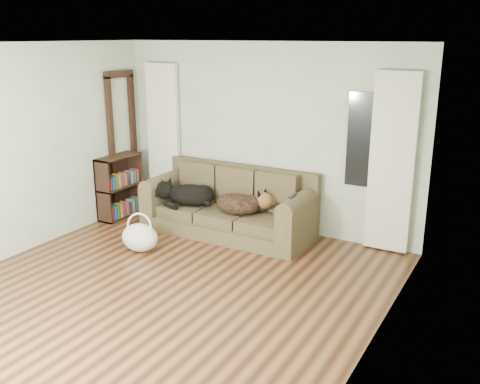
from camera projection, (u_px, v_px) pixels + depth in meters
The scene contains 15 objects.
floor at pixel (158, 295), 5.73m from camera, with size 5.00×5.00×0.00m, color #331C0E.
ceiling at pixel (146, 44), 5.00m from camera, with size 5.00×5.00×0.00m, color white.
wall_back at pixel (265, 138), 7.46m from camera, with size 4.50×0.04×2.60m, color beige.
wall_left at pixel (4, 154), 6.42m from camera, with size 0.04×5.00×2.60m, color beige.
wall_right at pixel (374, 213), 4.31m from camera, with size 0.04×5.00×2.60m, color beige.
curtain_left at pixel (164, 138), 8.23m from camera, with size 0.55×0.08×2.25m, color silver.
curtain_right at pixel (392, 164), 6.59m from camera, with size 0.55×0.08×2.25m, color silver.
window_pane at pixel (366, 141), 6.72m from camera, with size 0.50×0.03×1.20m, color black.
door_casing at pixel (123, 145), 8.18m from camera, with size 0.07×0.60×2.10m, color black.
sofa at pixel (227, 202), 7.40m from camera, with size 2.37×1.02×0.97m, color #3C3823.
dog_black_lab at pixel (188, 196), 7.60m from camera, with size 0.69×0.48×0.29m, color black.
dog_shepherd at pixel (241, 203), 7.22m from camera, with size 0.64×0.45×0.28m, color black.
tv_remote at pixel (292, 196), 6.71m from camera, with size 0.05×0.17×0.02m, color black.
tote_bag at pixel (140, 239), 6.86m from camera, with size 0.50×0.38×0.36m, color silver.
bookshelf at pixel (120, 185), 8.08m from camera, with size 0.28×0.76×0.95m, color black.
Camera 1 is at (3.31, -4.09, 2.68)m, focal length 40.00 mm.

